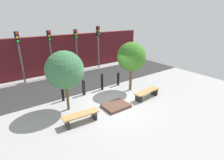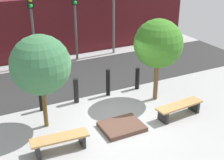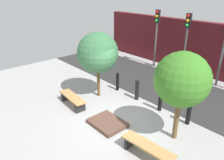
% 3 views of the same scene
% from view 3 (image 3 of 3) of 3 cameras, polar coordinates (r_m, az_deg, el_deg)
% --- Properties ---
extents(ground_plane, '(18.00, 18.00, 0.00)m').
position_cam_3_polar(ground_plane, '(8.82, 0.31, -10.83)').
color(ground_plane, '#9F9F9F').
extents(road_strip, '(18.00, 3.92, 0.01)m').
position_cam_3_polar(road_strip, '(11.75, 16.18, -2.57)').
color(road_strip, '#2C2C2C').
rests_on(road_strip, ground).
extents(building_facade, '(16.20, 0.50, 3.09)m').
position_cam_3_polar(building_facade, '(13.97, 24.28, 7.13)').
color(building_facade, '#511419').
rests_on(building_facade, ground).
extents(bench_left, '(1.72, 0.59, 0.46)m').
position_cam_3_polar(bench_left, '(9.91, -10.27, -4.88)').
color(bench_left, black).
rests_on(bench_left, ground).
extents(bench_right, '(1.82, 0.60, 0.47)m').
position_cam_3_polar(bench_right, '(7.15, 9.28, -17.26)').
color(bench_right, black).
rests_on(bench_right, ground).
extents(planter_bed, '(1.35, 1.08, 0.15)m').
position_cam_3_polar(planter_bed, '(8.61, -1.22, -11.16)').
color(planter_bed, brown).
rests_on(planter_bed, ground).
extents(tree_behind_left_bench, '(1.88, 1.88, 3.12)m').
position_cam_3_polar(tree_behind_left_bench, '(9.98, -3.76, 7.10)').
color(tree_behind_left_bench, brown).
rests_on(tree_behind_left_bench, ground).
extents(tree_behind_right_bench, '(1.80, 1.80, 3.14)m').
position_cam_3_polar(tree_behind_right_bench, '(7.23, 17.80, 0.04)').
color(tree_behind_right_bench, brown).
rests_on(tree_behind_right_bench, ground).
extents(bollard_far_left, '(0.15, 0.15, 0.93)m').
position_cam_3_polar(bollard_far_left, '(11.13, 1.44, -0.46)').
color(bollard_far_left, black).
rests_on(bollard_far_left, ground).
extents(bollard_left, '(0.19, 0.19, 0.96)m').
position_cam_3_polar(bollard_left, '(10.28, 6.53, -2.61)').
color(bollard_left, black).
rests_on(bollard_left, ground).
extents(bollard_center, '(0.17, 0.17, 1.09)m').
position_cam_3_polar(bollard_center, '(9.51, 12.52, -4.88)').
color(bollard_center, black).
rests_on(bollard_center, ground).
extents(bollard_right, '(0.17, 0.17, 0.91)m').
position_cam_3_polar(bollard_right, '(8.96, 19.39, -8.28)').
color(bollard_right, black).
rests_on(bollard_right, ground).
extents(traffic_light_west, '(0.28, 0.27, 3.63)m').
position_cam_3_polar(traffic_light_west, '(14.52, 11.58, 13.18)').
color(traffic_light_west, '#525252').
rests_on(traffic_light_west, ground).
extents(traffic_light_mid_west, '(0.28, 0.27, 3.59)m').
position_cam_3_polar(traffic_light_mid_west, '(13.36, 18.93, 11.46)').
color(traffic_light_mid_west, '#494949').
rests_on(traffic_light_mid_west, ground).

